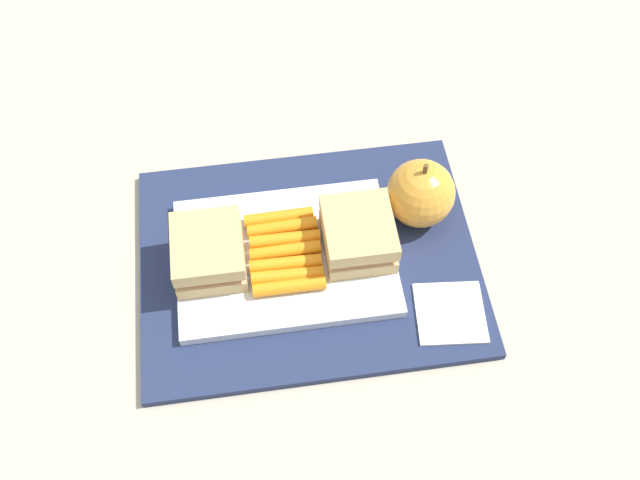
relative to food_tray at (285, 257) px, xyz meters
The scene contains 8 objects.
ground_plane 0.03m from the food_tray, ahead, with size 2.40×2.40×0.00m, color #B7AD99.
lunchbag_mat 0.03m from the food_tray, ahead, with size 0.36×0.28×0.01m, color navy.
food_tray is the anchor object (origin of this frame).
sandwich_half_left 0.08m from the food_tray, behind, with size 0.07×0.08×0.04m.
sandwich_half_right 0.08m from the food_tray, ahead, with size 0.07×0.08×0.04m.
carrot_sticks_bundle 0.01m from the food_tray, 117.96° to the right, with size 0.08×0.10×0.02m.
apple 0.16m from the food_tray, 14.83° to the left, with size 0.07×0.07×0.09m.
paper_napkin 0.18m from the food_tray, 28.57° to the right, with size 0.07×0.07×0.00m, color white.
Camera 1 is at (-0.04, -0.40, 0.68)m, focal length 40.62 mm.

